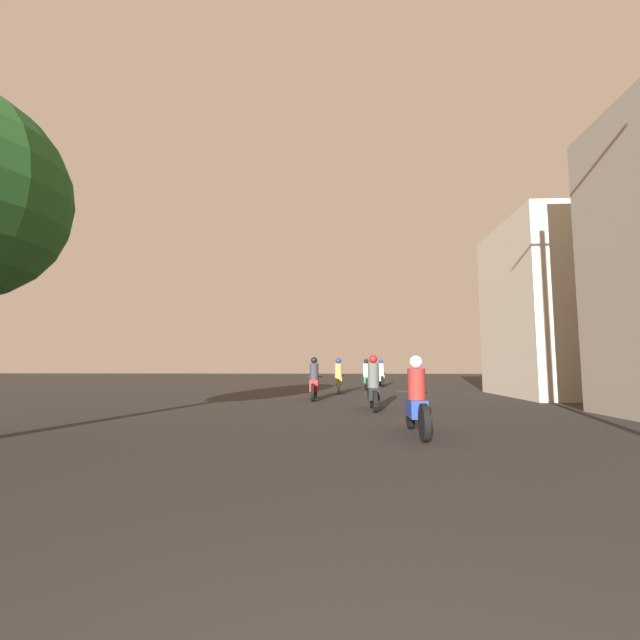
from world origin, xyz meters
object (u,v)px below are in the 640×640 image
motorcycle_silver (381,376)px  motorcycle_green (366,378)px  motorcycle_blue (416,402)px  motorcycle_black (373,388)px  building_right_far (554,309)px  motorcycle_red (314,382)px  motorcycle_yellow (339,379)px

motorcycle_silver → motorcycle_green: bearing=-113.1°
motorcycle_blue → motorcycle_black: 4.24m
motorcycle_black → motorcycle_green: 9.69m
motorcycle_blue → building_right_far: 12.57m
motorcycle_green → motorcycle_blue: bearing=-93.1°
motorcycle_blue → motorcycle_silver: 17.49m
motorcycle_red → motorcycle_silver: (3.32, 9.80, 0.00)m
motorcycle_blue → motorcycle_green: motorcycle_green is taller
motorcycle_black → motorcycle_silver: motorcycle_silver is taller
motorcycle_red → building_right_far: (9.73, 2.10, 2.92)m
motorcycle_blue → motorcycle_red: size_ratio=1.04×
motorcycle_yellow → motorcycle_silver: size_ratio=1.10×
motorcycle_black → motorcycle_yellow: 7.09m
motorcycle_blue → motorcycle_green: bearing=84.8°
motorcycle_green → motorcycle_silver: size_ratio=1.03×
motorcycle_blue → motorcycle_black: size_ratio=1.16×
motorcycle_blue → motorcycle_yellow: (-1.53, 11.22, 0.04)m
motorcycle_yellow → motorcycle_green: (1.39, 2.67, -0.00)m
motorcycle_blue → motorcycle_yellow: 11.33m
motorcycle_green → motorcycle_red: bearing=-113.5°
building_right_far → motorcycle_green: bearing=151.1°
building_right_far → motorcycle_yellow: bearing=170.7°
motorcycle_red → building_right_far: 10.37m
motorcycle_red → building_right_far: size_ratio=0.29×
motorcycle_green → building_right_far: bearing=-32.6°
motorcycle_red → motorcycle_green: motorcycle_green is taller
motorcycle_yellow → motorcycle_black: bearing=-74.5°
motorcycle_black → building_right_far: size_ratio=0.26×
motorcycle_blue → motorcycle_black: (-0.49, 4.22, 0.04)m
motorcycle_yellow → motorcycle_red: bearing=-96.6°
motorcycle_black → motorcycle_blue: bearing=-90.0°
motorcycle_yellow → motorcycle_green: size_ratio=1.07×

